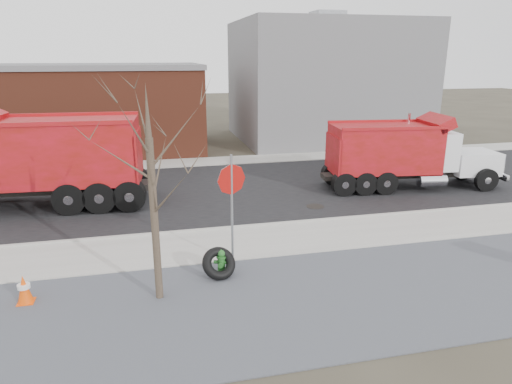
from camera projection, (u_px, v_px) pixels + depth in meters
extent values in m
plane|color=#383328|center=(261.00, 245.00, 14.39)|extent=(120.00, 120.00, 0.00)
cube|color=slate|center=(294.00, 300.00, 11.12)|extent=(60.00, 5.00, 0.03)
cube|color=#9E9B93|center=(259.00, 241.00, 14.62)|extent=(60.00, 2.50, 0.06)
cube|color=#9E9B93|center=(250.00, 226.00, 15.82)|extent=(60.00, 0.15, 0.11)
cube|color=black|center=(227.00, 190.00, 20.26)|extent=(60.00, 9.40, 0.02)
cube|color=#9E9B93|center=(210.00, 162.00, 25.57)|extent=(60.00, 2.00, 0.06)
cube|color=slate|center=(325.00, 81.00, 31.98)|extent=(12.00, 10.00, 8.00)
cube|color=brown|center=(32.00, 112.00, 27.35)|extent=(20.00, 8.00, 5.00)
cube|color=slate|center=(26.00, 66.00, 26.59)|extent=(20.20, 8.20, 0.30)
cylinder|color=#382D23|center=(155.00, 222.00, 10.70)|extent=(0.18, 0.18, 4.00)
cone|color=#382D23|center=(147.00, 110.00, 9.95)|extent=(0.14, 0.14, 1.20)
cylinder|color=#2D702A|center=(222.00, 274.00, 12.46)|extent=(0.39, 0.39, 0.05)
cylinder|color=#2D702A|center=(221.00, 265.00, 12.38)|extent=(0.21, 0.21, 0.54)
cylinder|color=#2D702A|center=(221.00, 257.00, 12.31)|extent=(0.27, 0.27, 0.04)
sphere|color=#2D702A|center=(221.00, 254.00, 12.29)|extent=(0.21, 0.21, 0.21)
cylinder|color=#2D702A|center=(221.00, 251.00, 12.26)|extent=(0.04, 0.04, 0.05)
cylinder|color=#2D702A|center=(216.00, 262.00, 12.37)|extent=(0.13, 0.13, 0.10)
cylinder|color=#2D702A|center=(227.00, 262.00, 12.35)|extent=(0.13, 0.13, 0.10)
cylinder|color=#2D702A|center=(221.00, 265.00, 12.22)|extent=(0.16, 0.14, 0.13)
torus|color=black|center=(219.00, 263.00, 12.21)|extent=(1.07, 0.96, 0.88)
cylinder|color=gray|center=(232.00, 211.00, 12.67)|extent=(0.07, 0.07, 3.20)
cylinder|color=#A50F0B|center=(231.00, 179.00, 12.40)|extent=(0.83, 0.33, 0.87)
cube|color=#FF4F08|center=(26.00, 302.00, 11.03)|extent=(0.38, 0.38, 0.04)
cone|color=#FF4F08|center=(24.00, 289.00, 10.93)|extent=(0.36, 0.36, 0.71)
cylinder|color=white|center=(24.00, 286.00, 10.91)|extent=(0.29, 0.29, 0.10)
cube|color=black|center=(407.00, 174.00, 20.49)|extent=(7.82, 1.69, 0.20)
cube|color=silver|center=(471.00, 162.00, 20.67)|extent=(2.19, 1.99, 1.00)
cube|color=silver|center=(493.00, 161.00, 20.79)|extent=(0.24, 1.59, 0.91)
cube|color=silver|center=(433.00, 149.00, 20.28)|extent=(1.69, 2.25, 1.64)
cube|color=black|center=(450.00, 139.00, 20.23)|extent=(0.26, 1.81, 0.73)
cube|color=#AF0F20|center=(384.00, 148.00, 20.01)|extent=(4.77, 2.69, 2.00)
cylinder|color=silver|center=(407.00, 137.00, 20.90)|extent=(0.14, 0.14, 2.18)
cylinder|color=black|center=(462.00, 169.00, 21.80)|extent=(1.03, 0.39, 1.00)
cylinder|color=black|center=(486.00, 180.00, 19.93)|extent=(1.03, 0.39, 1.00)
cylinder|color=black|center=(352.00, 173.00, 21.10)|extent=(1.03, 0.39, 1.00)
cylinder|color=black|center=(365.00, 183.00, 19.44)|extent=(1.03, 0.39, 1.00)
cube|color=black|center=(31.00, 190.00, 17.76)|extent=(8.99, 1.49, 0.24)
cube|color=#AF0F20|center=(65.00, 151.00, 17.56)|extent=(5.62, 2.95, 2.41)
cylinder|color=black|center=(100.00, 197.00, 17.24)|extent=(1.22, 0.40, 1.20)
cylinder|color=black|center=(108.00, 182.00, 19.22)|extent=(1.22, 0.40, 1.20)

